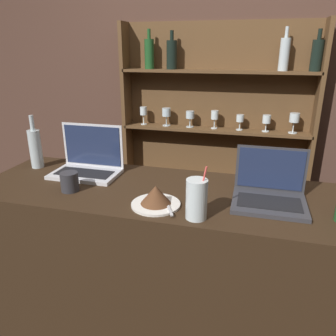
# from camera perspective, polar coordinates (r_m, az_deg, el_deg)

# --- Properties ---
(bar_counter) EXTENTS (2.09, 0.59, 0.96)m
(bar_counter) POSITION_cam_1_polar(r_m,az_deg,el_deg) (1.74, 4.61, -19.08)
(bar_counter) COLOR black
(bar_counter) RESTS_ON ground_plane
(back_wall) EXTENTS (7.00, 0.06, 2.70)m
(back_wall) POSITION_cam_1_polar(r_m,az_deg,el_deg) (2.68, 10.51, 14.89)
(back_wall) COLOR #4C3328
(back_wall) RESTS_ON ground_plane
(back_shelf) EXTENTS (1.48, 0.18, 1.77)m
(back_shelf) POSITION_cam_1_polar(r_m,az_deg,el_deg) (2.67, 8.18, 6.20)
(back_shelf) COLOR brown
(back_shelf) RESTS_ON ground_plane
(laptop_near) EXTENTS (0.34, 0.21, 0.25)m
(laptop_near) POSITION_cam_1_polar(r_m,az_deg,el_deg) (1.75, -13.73, 0.94)
(laptop_near) COLOR silver
(laptop_near) RESTS_ON bar_counter
(laptop_far) EXTENTS (0.30, 0.25, 0.22)m
(laptop_far) POSITION_cam_1_polar(r_m,az_deg,el_deg) (1.45, 17.25, -3.97)
(laptop_far) COLOR #333338
(laptop_far) RESTS_ON bar_counter
(cake_plate) EXTENTS (0.21, 0.21, 0.09)m
(cake_plate) POSITION_cam_1_polar(r_m,az_deg,el_deg) (1.36, -2.14, -5.10)
(cake_plate) COLOR silver
(cake_plate) RESTS_ON bar_counter
(water_glass) EXTENTS (0.08, 0.08, 0.21)m
(water_glass) POSITION_cam_1_polar(r_m,az_deg,el_deg) (1.25, 5.00, -5.41)
(water_glass) COLOR silver
(water_glass) RESTS_ON bar_counter
(wine_bottle_clear) EXTENTS (0.07, 0.07, 0.29)m
(wine_bottle_clear) POSITION_cam_1_polar(r_m,az_deg,el_deg) (1.91, -22.09, 3.27)
(wine_bottle_clear) COLOR #B2C1C6
(wine_bottle_clear) RESTS_ON bar_counter
(coffee_cup) EXTENTS (0.08, 0.08, 0.09)m
(coffee_cup) POSITION_cam_1_polar(r_m,az_deg,el_deg) (1.56, -16.77, -2.31)
(coffee_cup) COLOR #2D2D33
(coffee_cup) RESTS_ON bar_counter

